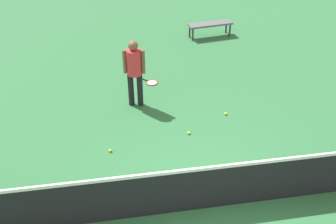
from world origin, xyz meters
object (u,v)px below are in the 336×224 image
(tennis_ball_midcourt, at_px, (226,114))
(courtside_bench, at_px, (210,25))
(tennis_racket_near_player, at_px, (151,82))
(tennis_ball_near_player, at_px, (189,133))
(tennis_ball_baseline, at_px, (139,73))
(tennis_ball_by_net, at_px, (110,151))
(player_near_side, at_px, (134,68))

(tennis_ball_midcourt, xyz_separation_m, courtside_bench, (-0.80, -4.62, 0.38))
(courtside_bench, bearing_deg, tennis_racket_near_player, 49.94)
(tennis_ball_midcourt, height_order, courtside_bench, courtside_bench)
(tennis_ball_midcourt, bearing_deg, tennis_ball_near_player, 30.25)
(tennis_racket_near_player, distance_m, tennis_ball_baseline, 0.63)
(tennis_ball_by_net, bearing_deg, player_near_side, -112.31)
(tennis_ball_near_player, bearing_deg, tennis_racket_near_player, -77.52)
(tennis_ball_by_net, distance_m, courtside_bench, 6.61)
(tennis_ball_midcourt, relative_size, courtside_bench, 0.04)
(tennis_racket_near_player, bearing_deg, courtside_bench, -130.06)
(tennis_ball_midcourt, relative_size, tennis_ball_baseline, 1.00)
(tennis_racket_near_player, distance_m, tennis_ball_by_net, 3.00)
(tennis_ball_near_player, relative_size, courtside_bench, 0.04)
(tennis_ball_near_player, bearing_deg, player_near_side, -53.44)
(tennis_ball_near_player, bearing_deg, tennis_ball_baseline, -74.92)
(tennis_ball_near_player, xyz_separation_m, tennis_ball_baseline, (0.81, -2.99, 0.00))
(player_near_side, height_order, tennis_ball_by_net, player_near_side)
(tennis_ball_near_player, xyz_separation_m, courtside_bench, (-1.83, -5.22, 0.38))
(player_near_side, xyz_separation_m, tennis_ball_by_net, (0.71, 1.73, -0.98))
(player_near_side, xyz_separation_m, tennis_ball_near_player, (-1.04, 1.40, -0.98))
(tennis_racket_near_player, height_order, tennis_ball_midcourt, tennis_ball_midcourt)
(player_near_side, bearing_deg, tennis_ball_baseline, -98.35)
(player_near_side, bearing_deg, tennis_ball_midcourt, 158.82)
(tennis_ball_baseline, distance_m, courtside_bench, 3.47)
(player_near_side, bearing_deg, courtside_bench, -126.84)
(tennis_ball_baseline, bearing_deg, courtside_bench, -139.64)
(tennis_ball_near_player, relative_size, tennis_ball_baseline, 1.00)
(tennis_ball_near_player, bearing_deg, tennis_ball_by_net, 10.66)
(tennis_ball_near_player, bearing_deg, courtside_bench, -109.27)
(player_near_side, relative_size, tennis_ball_midcourt, 25.76)
(tennis_ball_near_player, distance_m, tennis_ball_baseline, 3.09)
(tennis_racket_near_player, bearing_deg, tennis_ball_near_player, 102.48)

